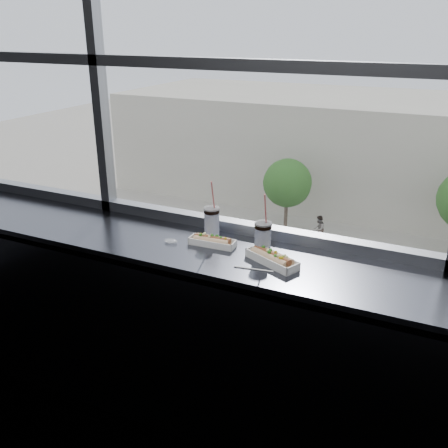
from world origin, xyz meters
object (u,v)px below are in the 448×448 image
at_px(loose_straw, 253,269).
at_px(wrapper, 171,241).
at_px(car_far_a, 234,230).
at_px(pedestrian_a, 319,226).
at_px(hotdog_tray_left, 212,241).
at_px(car_near_a, 96,269).
at_px(tree_left, 287,183).
at_px(soda_cup_left, 212,221).
at_px(car_near_b, 233,306).
at_px(hotdog_tray_right, 272,258).
at_px(soda_cup_right, 263,237).
at_px(car_near_c, 409,347).

relative_size(loose_straw, wrapper, 2.23).
bearing_deg(car_far_a, pedestrian_a, -62.19).
bearing_deg(car_far_a, hotdog_tray_left, -162.50).
bearing_deg(car_near_a, car_far_a, -28.95).
relative_size(loose_straw, tree_left, 0.04).
xyz_separation_m(soda_cup_left, car_near_b, (-7.06, 16.14, -11.20)).
distance_m(hotdog_tray_left, soda_cup_left, 0.13).
distance_m(soda_cup_left, pedestrian_a, 30.03).
xyz_separation_m(car_far_a, car_near_a, (-4.38, -8.00, 0.00)).
xyz_separation_m(loose_straw, car_near_a, (-15.34, 16.41, -10.88)).
bearing_deg(tree_left, hotdog_tray_right, -72.47).
xyz_separation_m(soda_cup_left, soda_cup_right, (0.33, -0.09, 0.00)).
bearing_deg(wrapper, hotdog_tray_right, -0.36).
height_order(hotdog_tray_right, car_near_a, hotdog_tray_right).
bearing_deg(car_far_a, soda_cup_left, -162.51).
bearing_deg(loose_straw, tree_left, 98.94).
relative_size(car_near_c, car_near_a, 0.91).
distance_m(soda_cup_left, loose_straw, 0.45).
bearing_deg(car_near_b, car_near_a, 83.83).
height_order(car_near_b, car_near_c, car_near_c).
distance_m(soda_cup_right, loose_straw, 0.20).
height_order(soda_cup_right, car_near_c, soda_cup_right).
bearing_deg(hotdog_tray_right, wrapper, -155.13).
height_order(hotdog_tray_left, soda_cup_right, soda_cup_right).
height_order(car_far_a, car_near_a, car_near_a).
bearing_deg(car_far_a, car_near_b, -162.32).
xyz_separation_m(hotdog_tray_left, hotdog_tray_right, (0.36, -0.07, 0.00)).
distance_m(hotdog_tray_left, soda_cup_right, 0.29).
xyz_separation_m(soda_cup_right, car_near_b, (-7.39, 16.23, -11.20)).
bearing_deg(pedestrian_a, hotdog_tray_left, 12.45).
distance_m(car_far_a, car_near_c, 13.86).
height_order(soda_cup_left, car_near_c, soda_cup_left).
bearing_deg(tree_left, soda_cup_right, -72.57).
relative_size(soda_cup_left, wrapper, 3.80).
relative_size(soda_cup_right, car_near_c, 0.05).
bearing_deg(car_near_c, tree_left, 35.62).
relative_size(soda_cup_right, tree_left, 0.07).
bearing_deg(soda_cup_left, car_far_a, 113.72).
xyz_separation_m(wrapper, car_far_a, (-10.44, 24.30, -10.89)).
xyz_separation_m(car_near_c, tree_left, (-9.25, 12.00, 2.32)).
distance_m(soda_cup_left, wrapper, 0.25).
relative_size(hotdog_tray_left, car_near_c, 0.04).
distance_m(hotdog_tray_left, hotdog_tray_right, 0.37).
height_order(pedestrian_a, tree_left, tree_left).
distance_m(hotdog_tray_left, wrapper, 0.23).
height_order(hotdog_tray_left, car_near_a, hotdog_tray_left).
bearing_deg(hotdog_tray_right, pedestrian_a, 128.36).
height_order(wrapper, car_near_a, wrapper).
relative_size(car_far_a, car_near_a, 1.00).
xyz_separation_m(loose_straw, car_far_a, (-10.96, 24.41, -10.88)).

